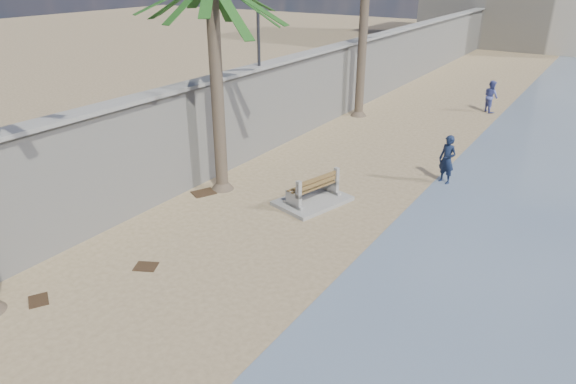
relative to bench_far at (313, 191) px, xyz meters
The scene contains 9 objects.
ground_plane 9.02m from the bench_far, 84.85° to the right, with size 140.00×140.00×0.00m, color #9A815E.
seawall 11.94m from the bench_far, 111.72° to the left, with size 0.45×70.00×3.50m, color gray.
wall_cap 12.27m from the bench_far, 111.72° to the left, with size 0.80×70.00×0.12m, color gray.
bench_far is the anchor object (origin of this frame).
person_a 5.18m from the bench_far, 52.43° to the left, with size 0.73×0.50×2.03m, color #141E37.
person_b 15.15m from the bench_far, 82.00° to the left, with size 0.90×0.70×1.86m, color #4B539B.
debris_b 8.64m from the bench_far, 107.93° to the right, with size 0.53×0.43×0.03m, color #382616.
debris_c 3.84m from the bench_far, 158.66° to the right, with size 0.76×0.61×0.03m, color #382616.
debris_d 6.04m from the bench_far, 105.90° to the right, with size 0.57×0.46×0.03m, color #382616.
Camera 1 is at (6.92, -4.40, 7.28)m, focal length 32.00 mm.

